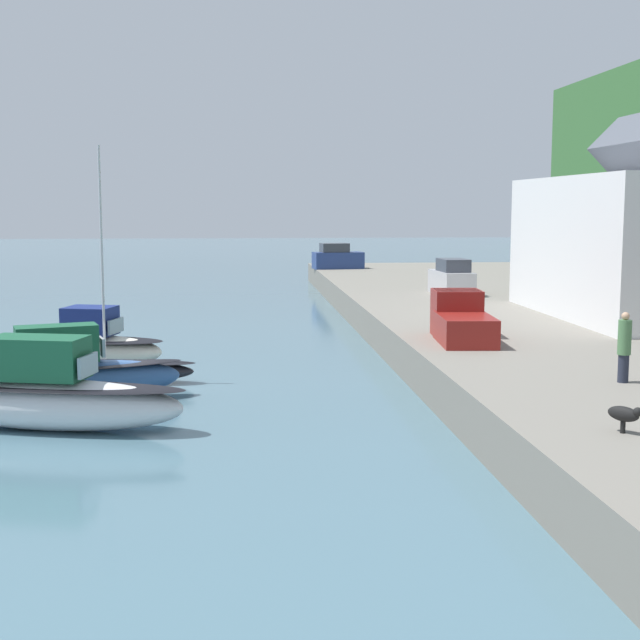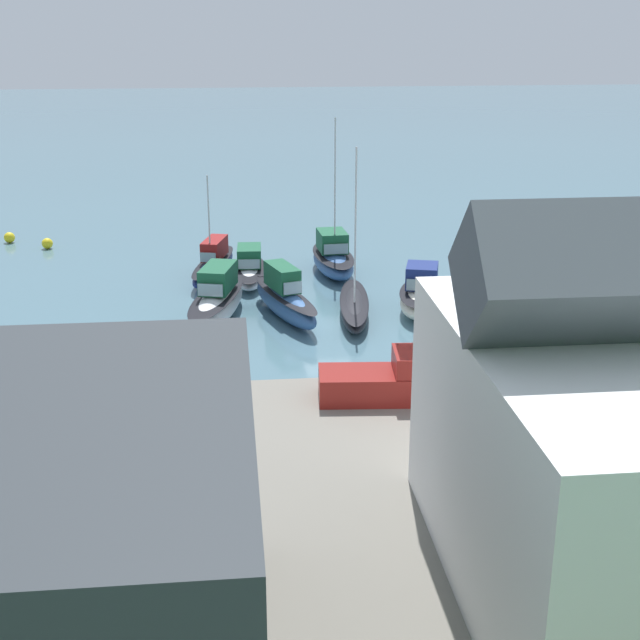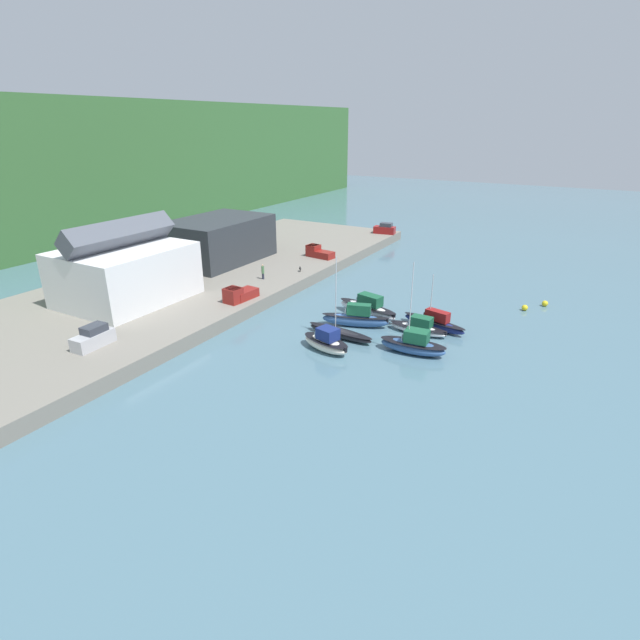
% 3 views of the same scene
% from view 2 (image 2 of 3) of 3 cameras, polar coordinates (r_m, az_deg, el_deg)
% --- Properties ---
extents(ground_plane, '(320.00, 320.00, 0.00)m').
position_cam_2_polar(ground_plane, '(46.99, 0.59, -0.31)').
color(ground_plane, slate).
extents(quay_promenade, '(98.01, 28.80, 1.62)m').
position_cam_2_polar(quay_promenade, '(24.36, 7.70, -18.47)').
color(quay_promenade, gray).
rests_on(quay_promenade, ground_plane).
extents(moored_boat_0, '(3.80, 6.33, 2.59)m').
position_cam_2_polar(moored_boat_0, '(49.15, 6.48, 1.60)').
color(moored_boat_0, white).
rests_on(moored_boat_0, ground_plane).
extents(moored_boat_1, '(2.53, 8.49, 9.20)m').
position_cam_2_polar(moored_boat_1, '(48.32, 2.20, 0.90)').
color(moored_boat_1, black).
rests_on(moored_boat_1, ground_plane).
extents(moored_boat_2, '(3.92, 8.09, 2.81)m').
position_cam_2_polar(moored_boat_2, '(47.94, -2.28, 1.38)').
color(moored_boat_2, '#33568E').
rests_on(moored_boat_2, ground_plane).
extents(moored_boat_3, '(4.08, 8.83, 2.91)m').
position_cam_2_polar(moored_boat_3, '(47.72, -6.60, 1.23)').
color(moored_boat_3, silver).
rests_on(moored_boat_3, ground_plane).
extents(moored_boat_4, '(2.78, 7.13, 9.73)m').
position_cam_2_polar(moored_boat_4, '(56.30, 0.83, 4.01)').
color(moored_boat_4, '#33568E').
rests_on(moored_boat_4, ground_plane).
extents(moored_boat_5, '(2.27, 6.89, 2.08)m').
position_cam_2_polar(moored_boat_5, '(54.82, -4.53, 3.27)').
color(moored_boat_5, white).
rests_on(moored_boat_5, ground_plane).
extents(moored_boat_6, '(3.47, 8.26, 6.46)m').
position_cam_2_polar(moored_boat_6, '(55.84, -6.82, 3.61)').
color(moored_boat_6, navy).
rests_on(moored_boat_6, ground_plane).
extents(pickup_truck_0, '(4.86, 2.30, 1.90)m').
position_cam_2_polar(pickup_truck_0, '(34.02, 4.67, -3.74)').
color(pickup_truck_0, maroon).
rests_on(pickup_truck_0, quay_promenade).
extents(person_on_quay, '(0.40, 0.40, 2.14)m').
position_cam_2_polar(person_on_quay, '(31.02, -10.99, -5.82)').
color(person_on_quay, '#232838').
rests_on(person_on_quay, quay_promenade).
extents(mooring_buoy_0, '(0.77, 0.77, 0.77)m').
position_cam_2_polar(mooring_buoy_0, '(67.72, -19.26, 5.00)').
color(mooring_buoy_0, yellow).
rests_on(mooring_buoy_0, ground_plane).
extents(mooring_buoy_1, '(0.76, 0.76, 0.76)m').
position_cam_2_polar(mooring_buoy_1, '(65.15, -17.06, 4.71)').
color(mooring_buoy_1, yellow).
rests_on(mooring_buoy_1, ground_plane).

